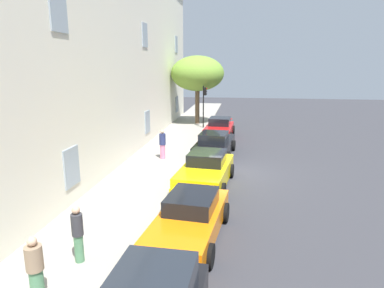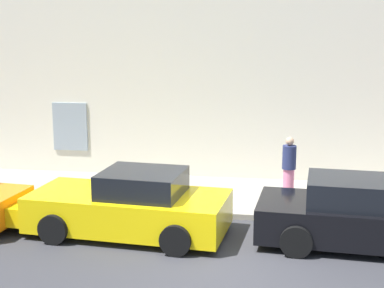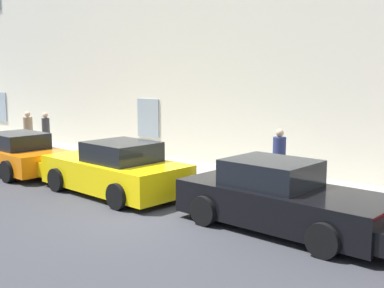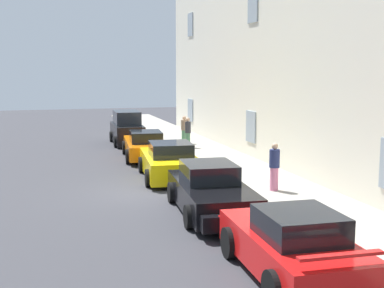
# 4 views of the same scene
# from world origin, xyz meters

# --- Properties ---
(ground_plane) EXTENTS (80.00, 80.00, 0.00)m
(ground_plane) POSITION_xyz_m (0.00, 0.00, 0.00)
(ground_plane) COLOR #333338
(sidewalk) EXTENTS (60.00, 3.50, 0.14)m
(sidewalk) POSITION_xyz_m (0.00, 4.18, 0.07)
(sidewalk) COLOR gray
(sidewalk) RESTS_ON ground
(sportscar_yellow_flank) EXTENTS (5.00, 2.53, 1.49)m
(sportscar_yellow_flank) POSITION_xyz_m (-2.28, 1.13, 0.63)
(sportscar_yellow_flank) COLOR yellow
(sportscar_yellow_flank) RESTS_ON ground
(sportscar_white_middle) EXTENTS (5.19, 2.45, 1.48)m
(sportscar_white_middle) POSITION_xyz_m (3.27, 1.12, 0.63)
(sportscar_white_middle) COLOR black
(sportscar_white_middle) RESTS_ON ground
(pedestrian_strolling) EXTENTS (0.44, 0.44, 1.67)m
(pedestrian_strolling) POSITION_xyz_m (1.50, 3.97, 0.99)
(pedestrian_strolling) COLOR pink
(pedestrian_strolling) RESTS_ON sidewalk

